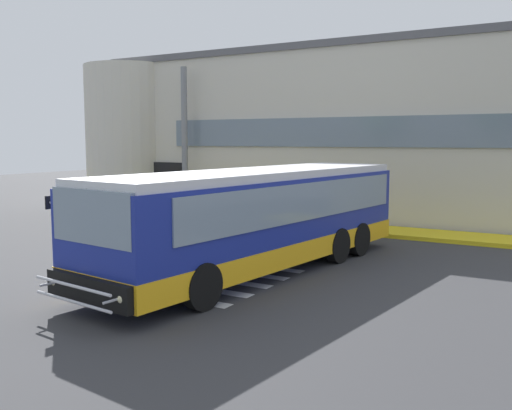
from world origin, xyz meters
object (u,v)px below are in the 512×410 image
passenger_near_column (190,193)px  passenger_by_doorway (205,195)px  entry_support_column (185,140)px  bus_main_foreground (259,222)px

passenger_near_column → passenger_by_doorway: same height
passenger_by_doorway → entry_support_column: bearing=151.8°
entry_support_column → bus_main_foreground: (8.64, -8.26, -2.14)m
entry_support_column → bus_main_foreground: 12.15m
entry_support_column → passenger_by_doorway: 3.15m
bus_main_foreground → passenger_near_column: bearing=136.2°
entry_support_column → passenger_near_column: entry_support_column is taller
bus_main_foreground → passenger_near_column: size_ratio=6.80×
entry_support_column → bus_main_foreground: size_ratio=0.58×
bus_main_foreground → passenger_by_doorway: 10.00m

